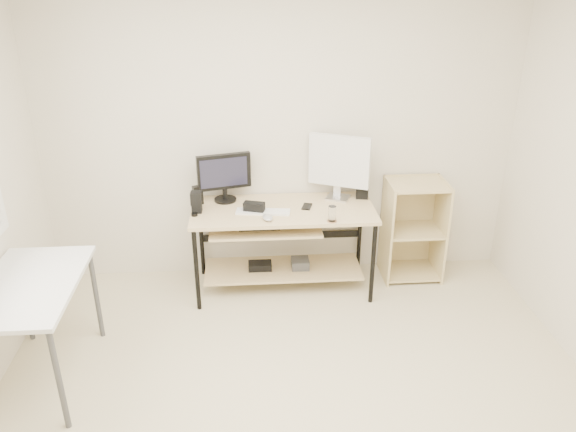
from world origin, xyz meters
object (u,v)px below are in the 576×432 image
at_px(desk, 280,231).
at_px(black_monitor, 224,175).
at_px(side_table, 30,295).
at_px(audio_controller, 198,195).
at_px(white_imac, 339,163).
at_px(shelf_unit, 412,228).

bearing_deg(desk, black_monitor, 156.73).
bearing_deg(side_table, desk, 32.65).
bearing_deg(audio_controller, white_imac, -22.31).
distance_m(black_monitor, white_imac, 0.96).
relative_size(side_table, black_monitor, 2.25).
bearing_deg(black_monitor, audio_controller, 179.66).
distance_m(desk, audio_controller, 0.75).
height_order(shelf_unit, black_monitor, black_monitor).
distance_m(side_table, white_imac, 2.52).
bearing_deg(audio_controller, desk, -35.71).
height_order(desk, white_imac, white_imac).
xyz_separation_m(shelf_unit, white_imac, (-0.67, 0.01, 0.62)).
height_order(desk, audio_controller, audio_controller).
bearing_deg(side_table, audio_controller, 50.76).
bearing_deg(white_imac, audio_controller, -153.82).
xyz_separation_m(black_monitor, audio_controller, (-0.22, -0.05, -0.16)).
xyz_separation_m(black_monitor, white_imac, (0.96, -0.02, 0.08)).
bearing_deg(black_monitor, desk, -37.37).
distance_m(desk, shelf_unit, 1.19).
distance_m(side_table, shelf_unit, 3.09).
bearing_deg(white_imac, desk, -136.51).
xyz_separation_m(desk, shelf_unit, (1.18, 0.16, -0.09)).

